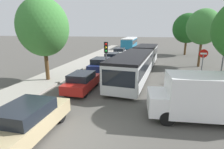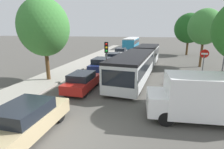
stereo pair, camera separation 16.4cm
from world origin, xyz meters
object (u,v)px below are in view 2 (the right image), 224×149
(no_entry_sign, at_px, (204,61))
(tree_right_far, at_px, (189,28))
(queued_car_navy, at_px, (102,65))
(queued_car_black, at_px, (113,58))
(queued_car_tan, at_px, (26,120))
(queued_car_red, at_px, (82,81))
(articulated_bus, at_px, (140,60))
(tree_left_mid, at_px, (43,29))
(city_bus_rear, at_px, (132,42))
(tree_right_mid, at_px, (205,27))
(queued_car_white, at_px, (121,52))
(white_van, at_px, (204,97))
(traffic_light, at_px, (106,53))

(no_entry_sign, distance_m, tree_right_far, 17.59)
(queued_car_navy, relative_size, queued_car_black, 1.07)
(queued_car_navy, xyz_separation_m, queued_car_black, (0.10, 4.98, -0.05))
(queued_car_tan, height_order, queued_car_red, queued_car_tan)
(articulated_bus, height_order, queued_car_tan, articulated_bus)
(queued_car_black, bearing_deg, no_entry_sign, -126.19)
(queued_car_tan, distance_m, tree_left_mid, 9.22)
(queued_car_red, height_order, tree_left_mid, tree_left_mid)
(city_bus_rear, relative_size, tree_right_mid, 1.69)
(queued_car_red, bearing_deg, articulated_bus, -29.21)
(city_bus_rear, bearing_deg, queued_car_tan, -179.28)
(city_bus_rear, height_order, tree_left_mid, tree_left_mid)
(queued_car_black, bearing_deg, queued_car_tan, -179.03)
(queued_car_black, xyz_separation_m, tree_right_far, (10.99, 10.33, 3.88))
(queued_car_white, distance_m, tree_right_mid, 13.12)
(queued_car_black, xyz_separation_m, tree_left_mid, (-3.78, -9.45, 3.75))
(tree_right_mid, bearing_deg, queued_car_navy, -155.49)
(queued_car_navy, relative_size, white_van, 0.83)
(city_bus_rear, distance_m, no_entry_sign, 28.40)
(queued_car_tan, distance_m, white_van, 8.21)
(queued_car_navy, bearing_deg, queued_car_tan, -178.43)
(articulated_bus, height_order, no_entry_sign, no_entry_sign)
(queued_car_navy, height_order, traffic_light, traffic_light)
(articulated_bus, xyz_separation_m, queued_car_tan, (-3.85, -12.42, -0.64))
(tree_left_mid, bearing_deg, queued_car_tan, -62.82)
(articulated_bus, height_order, white_van, articulated_bus)
(traffic_light, bearing_deg, tree_left_mid, -91.53)
(traffic_light, height_order, no_entry_sign, traffic_light)
(queued_car_white, height_order, tree_right_far, tree_right_far)
(queued_car_black, relative_size, tree_left_mid, 0.57)
(traffic_light, distance_m, tree_right_far, 21.24)
(queued_car_red, bearing_deg, tree_left_mid, 68.21)
(queued_car_red, height_order, traffic_light, traffic_light)
(queued_car_black, relative_size, tree_right_far, 0.56)
(queued_car_navy, xyz_separation_m, queued_car_white, (0.04, 11.18, -0.04))
(queued_car_navy, xyz_separation_m, no_entry_sign, (9.38, -1.98, 1.13))
(queued_car_tan, height_order, traffic_light, traffic_light)
(articulated_bus, xyz_separation_m, queued_car_navy, (-4.03, -0.45, -0.64))
(articulated_bus, relative_size, queued_car_red, 4.18)
(queued_car_tan, xyz_separation_m, queued_car_black, (-0.08, 16.96, -0.05))
(queued_car_navy, bearing_deg, articulated_bus, -82.98)
(tree_left_mid, bearing_deg, traffic_light, 10.81)
(articulated_bus, height_order, queued_car_red, articulated_bus)
(queued_car_tan, bearing_deg, queued_car_white, 1.05)
(queued_car_red, height_order, no_entry_sign, no_entry_sign)
(queued_car_tan, bearing_deg, traffic_light, -7.74)
(queued_car_black, bearing_deg, queued_car_navy, 179.50)
(queued_car_tan, height_order, tree_left_mid, tree_left_mid)
(queued_car_white, height_order, tree_left_mid, tree_left_mid)
(queued_car_navy, bearing_deg, tree_right_far, -35.24)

